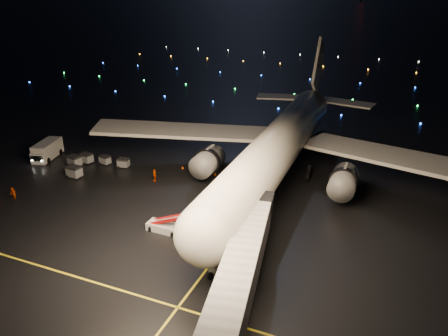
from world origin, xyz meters
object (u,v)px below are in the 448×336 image
Objects in this scene: crew_b at (13,194)px; baggage_cart_4 at (86,158)px; service_truck at (48,150)px; crew_c at (155,175)px; baggage_cart_1 at (105,160)px; baggage_cart_0 at (123,163)px; airliner at (286,117)px; pushback_tug at (229,270)px; baggage_cart_3 at (74,161)px; belt_loader at (164,220)px; baggage_cart_2 at (74,172)px.

baggage_cart_4 is at bearing 101.55° from crew_b.
service_truck reaches higher than crew_c.
crew_b is 16.35m from baggage_cart_1.
baggage_cart_4 is (-6.95, -0.80, 0.08)m from baggage_cart_0.
airliner is 22.27m from crew_c.
pushback_tug is at bearing -39.10° from service_truck.
baggage_cart_1 is (3.78, 15.91, -0.15)m from crew_b.
baggage_cart_3 is at bearing -142.26° from crew_c.
belt_loader is 0.81× the size of service_truck.
baggage_cart_0 is 0.85× the size of baggage_cart_3.
baggage_cart_2 is at bearing -38.08° from baggage_cart_3.
baggage_cart_3 reaches higher than crew_b.
crew_b reaches higher than baggage_cart_4.
baggage_cart_4 is at bearing -164.71° from airliner.
airliner is 26.35m from belt_loader.
belt_loader reaches higher than crew_c.
baggage_cart_4 is (-31.85, -9.52, -8.37)m from airliner.
baggage_cart_0 is at bearing 151.98° from pushback_tug.
pushback_tug is at bearing -22.19° from baggage_cart_1.
baggage_cart_2 reaches higher than baggage_cart_3.
baggage_cart_2 is 4.81m from baggage_cart_3.
baggage_cart_1 is at bearing 20.30° from baggage_cart_4.
crew_b is at bearing -101.58° from baggage_cart_2.
service_truck is 11.04m from baggage_cart_1.
baggage_cart_3 is (-0.37, 13.21, 0.00)m from crew_b.
baggage_cart_4 reaches higher than baggage_cart_0.
crew_c reaches higher than baggage_cart_3.
service_truck is 4.12× the size of crew_c.
airliner is 35.95× the size of baggage_cart_0.
belt_loader is 3.60× the size of baggage_cart_0.
crew_c reaches higher than baggage_cart_2.
airliner is 30.49m from pushback_tug.
crew_c is at bearing -2.14° from baggage_cart_1.
crew_c is at bearing 126.53° from belt_loader.
baggage_cart_2 is at bearing -88.22° from baggage_cart_1.
crew_c is 14.74m from baggage_cart_4.
crew_b is (-32.36, -24.65, -8.31)m from airliner.
crew_c is at bearing 146.76° from pushback_tug.
baggage_cart_3 is (-32.74, -11.45, -8.31)m from airliner.
belt_loader is at bearing -17.77° from baggage_cart_2.
baggage_cart_1 is 0.88× the size of baggage_cart_4.
baggage_cart_1 is 0.83× the size of baggage_cart_3.
pushback_tug is 39.44m from baggage_cart_3.
belt_loader reaches higher than baggage_cart_4.
airliner reaches higher than baggage_cart_4.
baggage_cart_4 is at bearing 158.96° from pushback_tug.
pushback_tug is 1.91× the size of crew_c.
crew_b is at bearing -78.42° from service_truck.
service_truck reaches higher than baggage_cart_2.
pushback_tug is 12.11m from belt_loader.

